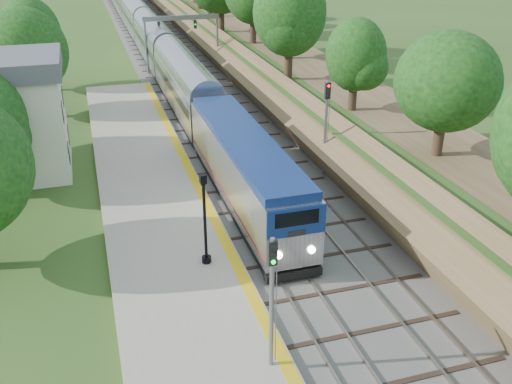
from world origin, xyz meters
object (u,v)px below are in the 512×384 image
object	(u,v)px
signal_farside	(326,119)
train	(145,32)
lamppost_far	(205,225)
signal_gantry	(181,28)
signal_platform	(272,290)

from	to	relation	value
signal_farside	train	bearing A→B (deg)	97.72
train	lamppost_far	world-z (taller)	lamppost_far
train	signal_farside	size ratio (longest dim) A/B	17.96
signal_gantry	signal_platform	bearing A→B (deg)	-96.39
signal_farside	signal_gantry	bearing A→B (deg)	96.74
signal_gantry	signal_farside	distance (m)	31.77
lamppost_far	signal_farside	bearing A→B (deg)	41.18
lamppost_far	signal_platform	world-z (taller)	signal_platform
train	signal_platform	distance (m)	62.19
signal_gantry	lamppost_far	xyz separation A→B (m)	(-6.18, -40.21, -2.32)
train	signal_platform	size ratio (longest dim) A/B	20.85
lamppost_far	signal_platform	size ratio (longest dim) A/B	0.85
signal_gantry	train	size ratio (longest dim) A/B	0.07
train	signal_farside	bearing A→B (deg)	-82.28
signal_gantry	train	distance (m)	14.63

